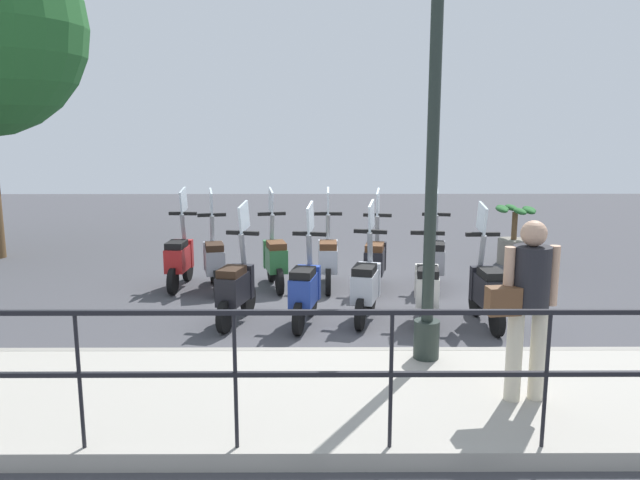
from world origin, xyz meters
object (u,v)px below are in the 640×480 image
scooter_near_0 (487,289)px  scooter_far_0 (435,258)px  pedestrian_with_bag (528,297)px  scooter_near_2 (366,284)px  scooter_far_5 (180,257)px  scooter_near_4 (236,286)px  scooter_far_4 (214,259)px  lamp_post_near (432,156)px  potted_palm (514,240)px  scooter_near_1 (427,286)px  scooter_far_2 (328,258)px  scooter_near_3 (305,288)px  scooter_far_1 (375,260)px  scooter_far_3 (275,258)px

scooter_near_0 → scooter_far_0: bearing=7.1°
pedestrian_with_bag → scooter_near_2: 3.00m
scooter_far_5 → scooter_near_2: bearing=-117.2°
scooter_near_4 → scooter_far_4: same height
lamp_post_near → potted_palm: bearing=-26.0°
scooter_near_1 → scooter_far_2: size_ratio=1.00×
scooter_far_2 → scooter_far_5: 2.31m
potted_palm → scooter_far_2: scooter_far_2 is taller
scooter_near_0 → scooter_far_4: same height
scooter_near_3 → scooter_far_1: (1.64, -1.04, 0.00)m
scooter_far_5 → scooter_near_0: bearing=-110.0°
potted_palm → scooter_far_4: size_ratio=0.69×
scooter_near_3 → scooter_far_0: bearing=-38.0°
scooter_far_4 → scooter_far_5: size_ratio=1.00×
scooter_far_2 → scooter_far_1: bearing=-101.1°
scooter_near_0 → scooter_near_4: 3.19m
pedestrian_with_bag → scooter_far_4: (4.21, 3.37, -0.60)m
scooter_near_3 → scooter_far_3: 1.86m
scooter_far_3 → scooter_far_4: size_ratio=1.00×
potted_palm → scooter_far_4: bearing=109.4°
scooter_far_0 → scooter_far_4: same height
scooter_near_2 → scooter_near_4: (-0.10, 1.67, 0.00)m
scooter_near_1 → scooter_near_4: bearing=97.6°
lamp_post_near → scooter_near_0: size_ratio=3.01×
scooter_near_0 → scooter_far_4: 4.11m
lamp_post_near → pedestrian_with_bag: lamp_post_near is taller
scooter_near_3 → scooter_near_1: bearing=-77.1°
scooter_near_4 → scooter_far_1: size_ratio=1.00×
scooter_far_4 → scooter_far_3: bearing=-95.8°
scooter_near_2 → scooter_far_1: (1.47, -0.25, 0.00)m
scooter_far_2 → scooter_far_3: 0.82m
scooter_far_1 → scooter_far_5: (0.19, 3.03, 0.00)m
scooter_far_5 → scooter_far_0: bearing=-87.8°
pedestrian_with_bag → potted_palm: bearing=-23.7°
scooter_far_3 → lamp_post_near: bearing=-164.9°
potted_palm → scooter_far_3: bearing=111.8°
scooter_near_4 → potted_palm: bearing=-39.6°
lamp_post_near → scooter_near_1: 2.38m
lamp_post_near → scooter_far_3: (3.34, 1.78, -1.73)m
lamp_post_near → scooter_near_2: lamp_post_near is taller
scooter_near_4 → scooter_far_3: same height
potted_palm → scooter_near_2: 4.45m
pedestrian_with_bag → scooter_near_4: (2.60, 2.83, -0.60)m
scooter_near_2 → scooter_near_4: same height
scooter_far_0 → scooter_far_2: 1.65m
pedestrian_with_bag → scooter_far_0: size_ratio=1.03×
scooter_far_1 → scooter_far_3: same height
scooter_near_2 → lamp_post_near: bearing=-149.6°
potted_palm → scooter_near_0: 3.83m
lamp_post_near → scooter_near_2: (1.71, 0.49, -1.73)m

